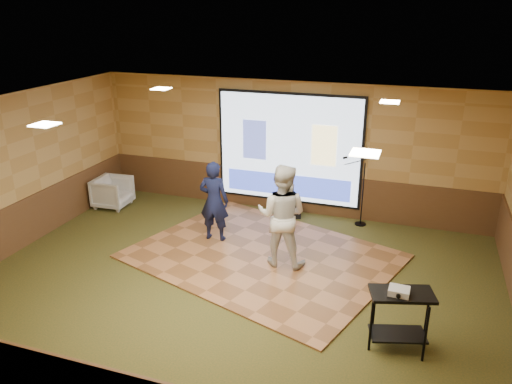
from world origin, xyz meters
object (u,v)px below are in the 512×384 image
(player_right, at_px, (282,215))
(mic_stand, at_px, (359,203))
(player_left, at_px, (214,201))
(av_table, at_px, (400,310))
(dance_floor, at_px, (262,256))
(banquet_chair, at_px, (113,192))
(projector_screen, at_px, (289,150))
(projector, at_px, (399,291))
(duffel_bag, at_px, (292,211))

(player_right, relative_size, mic_stand, 1.25)
(player_left, distance_m, av_table, 4.43)
(dance_floor, relative_size, banquet_chair, 5.89)
(av_table, bearing_deg, projector_screen, 122.80)
(dance_floor, bearing_deg, mic_stand, 54.33)
(projector_screen, bearing_deg, projector, -57.97)
(av_table, bearing_deg, dance_floor, 143.38)
(dance_floor, relative_size, mic_stand, 3.05)
(player_right, xyz_separation_m, av_table, (2.20, -1.78, -0.38))
(dance_floor, bearing_deg, banquet_chair, 162.83)
(projector_screen, distance_m, player_left, 2.29)
(projector, bearing_deg, av_table, 55.05)
(mic_stand, distance_m, banquet_chair, 5.73)
(dance_floor, relative_size, player_left, 2.82)
(projector_screen, relative_size, dance_floor, 0.71)
(duffel_bag, bearing_deg, dance_floor, -90.96)
(projector_screen, xyz_separation_m, mic_stand, (1.67, -0.23, -0.98))
(player_left, height_order, av_table, player_left)
(player_right, relative_size, duffel_bag, 4.59)
(av_table, xyz_separation_m, projector, (-0.04, -0.06, 0.33))
(av_table, height_order, mic_stand, mic_stand)
(av_table, distance_m, duffel_bag, 4.79)
(player_right, distance_m, projector, 2.84)
(projector_screen, height_order, banquet_chair, projector_screen)
(player_left, relative_size, duffel_bag, 3.96)
(projector, height_order, banquet_chair, projector)
(player_left, distance_m, mic_stand, 3.20)
(projector, relative_size, mic_stand, 0.18)
(player_left, distance_m, duffel_bag, 2.16)
(av_table, relative_size, mic_stand, 0.59)
(projector_screen, relative_size, projector, 12.17)
(mic_stand, bearing_deg, player_right, -120.56)
(projector_screen, distance_m, dance_floor, 2.77)
(player_right, distance_m, duffel_bag, 2.40)
(duffel_bag, bearing_deg, banquet_chair, -169.65)
(projector_screen, relative_size, av_table, 3.71)
(banquet_chair, distance_m, duffel_bag, 4.26)
(mic_stand, relative_size, duffel_bag, 3.67)
(projector, bearing_deg, duffel_bag, 124.63)
(projector_screen, height_order, projector, projector_screen)
(player_right, height_order, mic_stand, player_right)
(projector_screen, relative_size, player_left, 2.01)
(av_table, distance_m, mic_stand, 4.22)
(projector_screen, distance_m, av_table, 5.19)
(projector_screen, relative_size, duffel_bag, 7.98)
(mic_stand, bearing_deg, player_left, -151.72)
(projector_screen, bearing_deg, banquet_chair, -164.99)
(av_table, bearing_deg, mic_stand, 105.16)
(projector_screen, height_order, player_right, projector_screen)
(projector, xyz_separation_m, banquet_chair, (-6.73, 3.29, -0.58))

